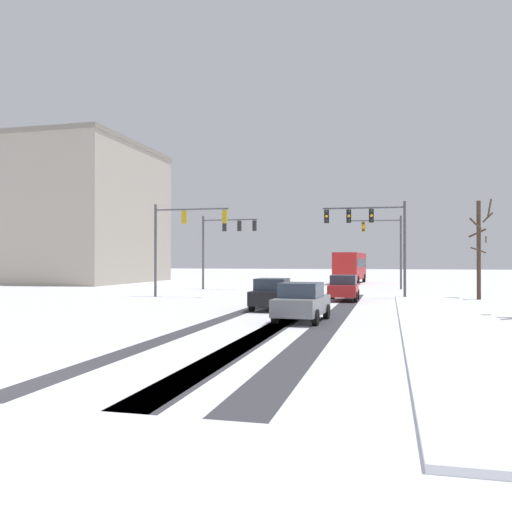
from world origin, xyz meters
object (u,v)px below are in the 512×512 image
object	(u,v)px
traffic_signal_near_left	(180,231)
traffic_signal_far_left	(224,235)
car_black_second	(273,294)
bus_oncoming	(350,265)
bare_tree_sidewalk_far	(479,246)
traffic_signal_far_right	(387,240)
car_grey_third	(302,302)
office_building_far_left_block	(55,215)
traffic_signal_near_right	(371,227)
car_red_lead	(344,288)

from	to	relation	value
traffic_signal_near_left	traffic_signal_far_left	bearing A→B (deg)	89.28
traffic_signal_far_left	car_black_second	distance (m)	20.14
bus_oncoming	bare_tree_sidewalk_far	size ratio (longest dim) A/B	1.71
traffic_signal_near_left	car_black_second	bearing A→B (deg)	-43.91
traffic_signal_far_right	car_black_second	world-z (taller)	traffic_signal_far_right
car_grey_third	office_building_far_left_block	bearing A→B (deg)	135.96
traffic_signal_far_right	traffic_signal_near_right	world-z (taller)	same
traffic_signal_near_right	office_building_far_left_block	size ratio (longest dim) A/B	0.30
traffic_signal_far_right	traffic_signal_far_left	xyz separation A→B (m)	(-13.82, -3.90, 0.42)
traffic_signal_near_right	car_red_lead	world-z (taller)	traffic_signal_near_right
bare_tree_sidewalk_far	bus_oncoming	bearing A→B (deg)	113.12
traffic_signal_near_right	office_building_far_left_block	bearing A→B (deg)	152.98
traffic_signal_far_left	car_black_second	world-z (taller)	traffic_signal_far_left
traffic_signal_far_right	bare_tree_sidewalk_far	distance (m)	13.04
traffic_signal_far_left	car_black_second	xyz separation A→B (m)	(8.20, -17.97, -3.94)
car_grey_third	car_red_lead	bearing A→B (deg)	86.54
car_red_lead	bus_oncoming	size ratio (longest dim) A/B	0.37
traffic_signal_far_right	car_red_lead	world-z (taller)	traffic_signal_far_right
traffic_signal_far_right	traffic_signal_near_right	xyz separation A→B (m)	(-0.94, -12.03, 0.43)
car_grey_third	bare_tree_sidewalk_far	xyz separation A→B (m)	(9.23, 15.22, 2.67)
office_building_far_left_block	car_black_second	bearing A→B (deg)	-41.49
traffic_signal_near_right	traffic_signal_far_left	size ratio (longest dim) A/B	1.00
car_black_second	car_grey_third	world-z (taller)	same
car_black_second	traffic_signal_far_left	bearing A→B (deg)	114.52
traffic_signal_near_left	bus_oncoming	world-z (taller)	traffic_signal_near_left
car_red_lead	car_grey_third	xyz separation A→B (m)	(-0.73, -12.13, 0.00)
traffic_signal_near_left	car_black_second	world-z (taller)	traffic_signal_near_left
traffic_signal_far_right	bare_tree_sidewalk_far	size ratio (longest dim) A/B	1.00
car_grey_third	bare_tree_sidewalk_far	bearing A→B (deg)	58.78
traffic_signal_near_left	traffic_signal_far_right	bearing A→B (deg)	44.84
traffic_signal_near_left	bus_oncoming	xyz separation A→B (m)	(9.97, 25.43, -2.63)
traffic_signal_far_left	traffic_signal_near_left	size ratio (longest dim) A/B	1.00
traffic_signal_near_right	traffic_signal_near_left	world-z (taller)	same
traffic_signal_near_left	office_building_far_left_block	world-z (taller)	office_building_far_left_block
traffic_signal_near_left	office_building_far_left_block	bearing A→B (deg)	139.38
traffic_signal_far_left	car_grey_third	bearing A→B (deg)	-65.36
traffic_signal_near_left	bus_oncoming	size ratio (longest dim) A/B	0.59
traffic_signal_far_right	car_black_second	distance (m)	22.86
bus_oncoming	bare_tree_sidewalk_far	world-z (taller)	bare_tree_sidewalk_far
traffic_signal_far_right	car_grey_third	size ratio (longest dim) A/B	1.55
traffic_signal_near_left	car_grey_third	size ratio (longest dim) A/B	1.55
traffic_signal_far_right	car_grey_third	world-z (taller)	traffic_signal_far_right
bare_tree_sidewalk_far	car_black_second	bearing A→B (deg)	-138.29
traffic_signal_near_right	car_black_second	distance (m)	11.59
bare_tree_sidewalk_far	traffic_signal_near_left	bearing A→B (deg)	-173.47
car_black_second	car_red_lead	bearing A→B (deg)	67.06
car_red_lead	traffic_signal_far_left	bearing A→B (deg)	136.19
traffic_signal_far_left	traffic_signal_near_right	bearing A→B (deg)	-32.27
traffic_signal_far_right	bare_tree_sidewalk_far	xyz separation A→B (m)	(5.92, -11.59, -0.85)
traffic_signal_far_right	bare_tree_sidewalk_far	bearing A→B (deg)	-62.95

